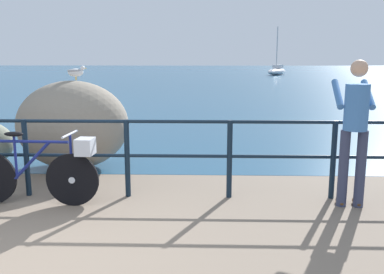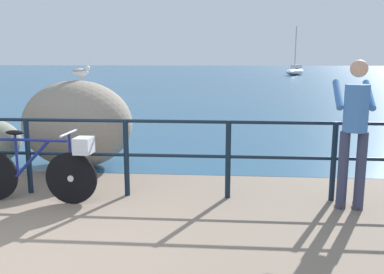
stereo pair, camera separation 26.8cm
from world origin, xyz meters
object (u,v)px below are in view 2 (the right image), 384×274
at_px(bicycle, 42,167).
at_px(sailboat, 295,71).
at_px(seagull, 81,71).
at_px(person_at_railing, 354,128).
at_px(breakwater_boulder_main, 78,124).

distance_m(bicycle, sailboat, 40.73).
height_order(bicycle, seagull, seagull).
bearing_deg(sailboat, person_at_railing, 18.74).
height_order(breakwater_boulder_main, sailboat, sailboat).
bearing_deg(bicycle, person_at_railing, 4.07).
bearing_deg(seagull, sailboat, 37.19).
distance_m(breakwater_boulder_main, seagull, 0.87).
xyz_separation_m(bicycle, sailboat, (9.55, 39.59, -0.04)).
xyz_separation_m(bicycle, seagull, (-0.10, 1.89, 1.11)).
xyz_separation_m(person_at_railing, breakwater_boulder_main, (-3.95, 1.71, -0.27)).
bearing_deg(seagull, person_at_railing, -63.49).
bearing_deg(bicycle, seagull, 96.00).
relative_size(person_at_railing, seagull, 5.80).
relative_size(bicycle, seagull, 5.53).
bearing_deg(seagull, bicycle, -125.33).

